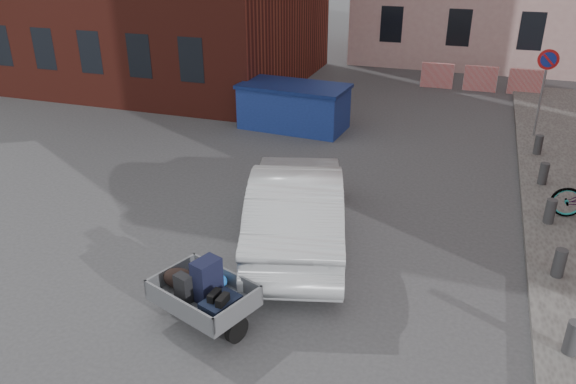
% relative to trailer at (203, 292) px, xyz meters
% --- Properties ---
extents(ground, '(120.00, 120.00, 0.00)m').
position_rel_trailer_xyz_m(ground, '(-0.40, 2.01, -0.61)').
color(ground, '#38383A').
rests_on(ground, ground).
extents(no_parking_sign, '(0.60, 0.09, 2.65)m').
position_rel_trailer_xyz_m(no_parking_sign, '(5.60, 11.50, 1.41)').
color(no_parking_sign, gray).
rests_on(no_parking_sign, sidewalk).
extents(bollards, '(0.22, 9.02, 0.55)m').
position_rel_trailer_xyz_m(bollards, '(5.60, 5.41, -0.21)').
color(bollards, '#3A3A3D').
rests_on(bollards, sidewalk).
extents(barriers, '(4.70, 0.18, 1.00)m').
position_rel_trailer_xyz_m(barriers, '(3.80, 17.01, -0.11)').
color(barriers, red).
rests_on(barriers, ground).
extents(trailer, '(1.88, 1.98, 1.20)m').
position_rel_trailer_xyz_m(trailer, '(0.00, 0.00, 0.00)').
color(trailer, black).
rests_on(trailer, ground).
extents(dumpster, '(3.57, 2.03, 1.45)m').
position_rel_trailer_xyz_m(dumpster, '(-1.82, 10.10, 0.12)').
color(dumpster, navy).
rests_on(dumpster, ground).
extents(silver_car, '(3.13, 5.41, 1.69)m').
position_rel_trailer_xyz_m(silver_car, '(0.61, 3.01, 0.24)').
color(silver_car, '#B0B3B8').
rests_on(silver_car, ground).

